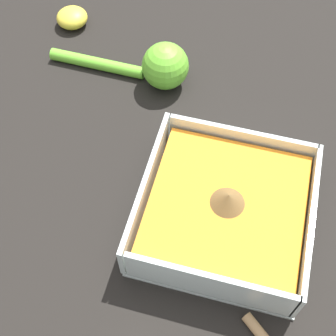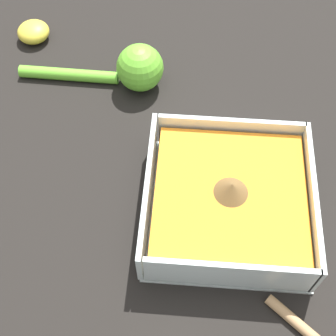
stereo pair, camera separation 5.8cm
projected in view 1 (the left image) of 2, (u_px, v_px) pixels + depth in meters
ground_plane at (216, 237)px, 0.57m from camera, size 4.00×4.00×0.00m
square_dish at (220, 211)px, 0.56m from camera, size 0.20×0.20×0.07m
lemon_squeezer at (153, 65)px, 0.68m from camera, size 0.07×0.22×0.07m
lemon_half at (69, 17)px, 0.76m from camera, size 0.05×0.05×0.03m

